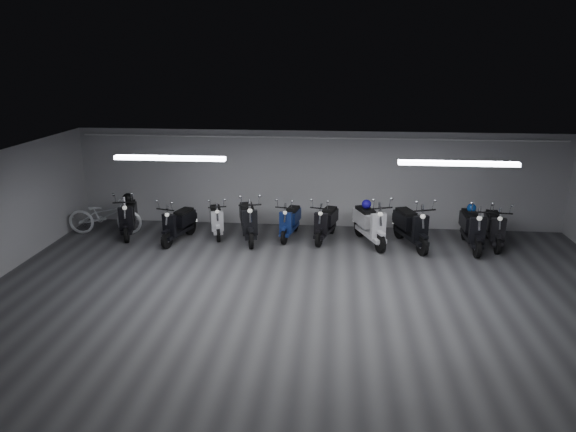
# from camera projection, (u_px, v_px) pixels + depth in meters

# --- Properties ---
(floor) EXTENTS (14.00, 10.00, 0.01)m
(floor) POSITION_uv_depth(u_px,v_px,m) (306.00, 302.00, 10.63)
(floor) COLOR #3C3C3F
(floor) RESTS_ON ground
(ceiling) EXTENTS (14.00, 10.00, 0.01)m
(ceiling) POSITION_uv_depth(u_px,v_px,m) (308.00, 168.00, 9.79)
(ceiling) COLOR gray
(ceiling) RESTS_ON ground
(back_wall) EXTENTS (14.00, 0.01, 2.80)m
(back_wall) POSITION_uv_depth(u_px,v_px,m) (317.00, 179.00, 14.97)
(back_wall) COLOR #A9A9AC
(back_wall) RESTS_ON ground
(front_wall) EXTENTS (14.00, 0.01, 2.80)m
(front_wall) POSITION_uv_depth(u_px,v_px,m) (279.00, 397.00, 5.45)
(front_wall) COLOR #A9A9AC
(front_wall) RESTS_ON ground
(fluor_strip_left) EXTENTS (2.40, 0.18, 0.08)m
(fluor_strip_left) POSITION_uv_depth(u_px,v_px,m) (170.00, 158.00, 11.03)
(fluor_strip_left) COLOR white
(fluor_strip_left) RESTS_ON ceiling
(fluor_strip_right) EXTENTS (2.40, 0.18, 0.08)m
(fluor_strip_right) POSITION_uv_depth(u_px,v_px,m) (458.00, 163.00, 10.49)
(fluor_strip_right) COLOR white
(fluor_strip_right) RESTS_ON ceiling
(conduit) EXTENTS (13.60, 0.05, 0.05)m
(conduit) POSITION_uv_depth(u_px,v_px,m) (318.00, 138.00, 14.52)
(conduit) COLOR white
(conduit) RESTS_ON back_wall
(scooter_0) EXTENTS (1.10, 1.96, 1.39)m
(scooter_0) POSITION_uv_depth(u_px,v_px,m) (128.00, 211.00, 14.35)
(scooter_0) COLOR black
(scooter_0) RESTS_ON floor
(scooter_1) EXTENTS (1.02, 1.84, 1.30)m
(scooter_1) POSITION_uv_depth(u_px,v_px,m) (178.00, 218.00, 13.90)
(scooter_1) COLOR black
(scooter_1) RESTS_ON floor
(scooter_2) EXTENTS (0.99, 1.70, 1.20)m
(scooter_2) POSITION_uv_depth(u_px,v_px,m) (216.00, 215.00, 14.37)
(scooter_2) COLOR silver
(scooter_2) RESTS_ON floor
(scooter_3) EXTENTS (1.13, 2.06, 1.45)m
(scooter_3) POSITION_uv_depth(u_px,v_px,m) (248.00, 214.00, 13.96)
(scooter_3) COLOR black
(scooter_3) RESTS_ON floor
(scooter_4) EXTENTS (0.86, 1.75, 1.25)m
(scooter_4) POSITION_uv_depth(u_px,v_px,m) (290.00, 216.00, 14.19)
(scooter_4) COLOR navy
(scooter_4) RESTS_ON floor
(scooter_5) EXTENTS (1.04, 1.85, 1.31)m
(scooter_5) POSITION_uv_depth(u_px,v_px,m) (326.00, 217.00, 13.99)
(scooter_5) COLOR black
(scooter_5) RESTS_ON floor
(scooter_6) EXTENTS (1.32, 2.06, 1.46)m
(scooter_6) POSITION_uv_depth(u_px,v_px,m) (370.00, 218.00, 13.66)
(scooter_6) COLOR silver
(scooter_6) RESTS_ON floor
(scooter_7) EXTENTS (1.26, 2.07, 1.46)m
(scooter_7) POSITION_uv_depth(u_px,v_px,m) (412.00, 220.00, 13.48)
(scooter_7) COLOR black
(scooter_7) RESTS_ON floor
(scooter_8) EXTENTS (0.67, 1.97, 1.46)m
(scooter_8) POSITION_uv_depth(u_px,v_px,m) (473.00, 222.00, 13.34)
(scooter_8) COLOR black
(scooter_8) RESTS_ON floor
(scooter_9) EXTENTS (0.77, 1.84, 1.34)m
(scooter_9) POSITION_uv_depth(u_px,v_px,m) (495.00, 222.00, 13.54)
(scooter_9) COLOR black
(scooter_9) RESTS_ON floor
(bicycle) EXTENTS (2.09, 0.90, 1.31)m
(bicycle) POSITION_uv_depth(u_px,v_px,m) (104.00, 211.00, 14.49)
(bicycle) COLOR white
(bicycle) RESTS_ON floor
(helmet_0) EXTENTS (0.25, 0.25, 0.25)m
(helmet_0) POSITION_uv_depth(u_px,v_px,m) (366.00, 204.00, 13.82)
(helmet_0) COLOR #1A0E9B
(helmet_0) RESTS_ON scooter_6
(helmet_1) EXTENTS (0.24, 0.24, 0.24)m
(helmet_1) POSITION_uv_depth(u_px,v_px,m) (472.00, 208.00, 13.52)
(helmet_1) COLOR navy
(helmet_1) RESTS_ON scooter_8
(helmet_2) EXTENTS (0.29, 0.29, 0.29)m
(helmet_2) POSITION_uv_depth(u_px,v_px,m) (128.00, 198.00, 14.51)
(helmet_2) COLOR black
(helmet_2) RESTS_ON scooter_0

